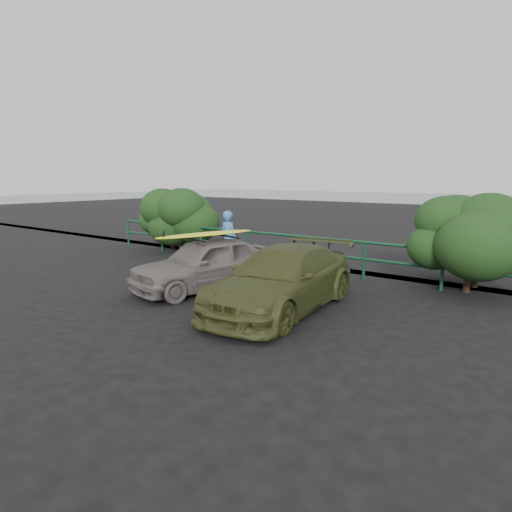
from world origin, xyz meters
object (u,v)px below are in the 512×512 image
(sedan, at_px, (207,264))
(surfboard, at_px, (206,234))
(man, at_px, (229,239))
(olive_vehicle, at_px, (282,279))
(guardrail, at_px, (272,250))

(sedan, distance_m, surfboard, 0.72)
(surfboard, bearing_deg, man, 135.23)
(olive_vehicle, relative_size, surfboard, 1.66)
(olive_vehicle, relative_size, man, 2.60)
(olive_vehicle, height_order, surfboard, surfboard)
(sedan, bearing_deg, guardrail, 112.28)
(guardrail, bearing_deg, sedan, -82.32)
(man, relative_size, surfboard, 0.64)
(man, xyz_separation_m, surfboard, (1.53, -2.59, 0.51))
(surfboard, bearing_deg, guardrail, 112.28)
(man, distance_m, surfboard, 3.05)
(sedan, bearing_deg, olive_vehicle, 7.40)
(olive_vehicle, xyz_separation_m, surfboard, (-2.39, 0.30, 0.72))
(guardrail, xyz_separation_m, surfboard, (0.45, -3.34, 0.84))
(sedan, height_order, olive_vehicle, olive_vehicle)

